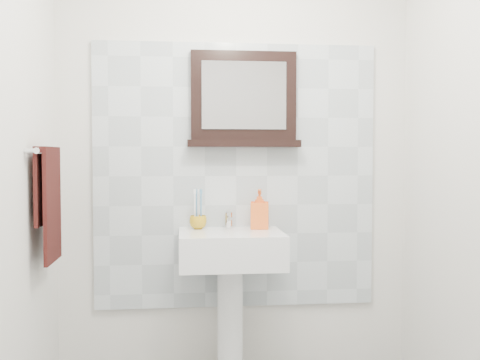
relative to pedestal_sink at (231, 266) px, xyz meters
name	(u,v)px	position (x,y,z in m)	size (l,w,h in m)	color
back_wall	(236,158)	(0.05, 0.23, 0.57)	(2.00, 0.01, 2.50)	silver
front_wall	(352,165)	(0.05, -1.97, 0.57)	(2.00, 0.01, 2.50)	silver
splashback	(236,176)	(0.05, 0.21, 0.47)	(1.60, 0.02, 1.50)	silver
pedestal_sink	(231,266)	(0.00, 0.00, 0.00)	(0.55, 0.44, 0.96)	white
toothbrush_cup	(198,222)	(-0.17, 0.12, 0.22)	(0.09, 0.09, 0.07)	#BF9216
toothbrushes	(197,207)	(-0.17, 0.13, 0.31)	(0.05, 0.04, 0.21)	white
soap_dispenser	(260,209)	(0.17, 0.10, 0.29)	(0.10, 0.10, 0.22)	#EE3B1C
framed_mirror	(244,102)	(0.09, 0.19, 0.89)	(0.63, 0.11, 0.54)	black
towel_bar	(46,151)	(-0.90, -0.22, 0.61)	(0.07, 0.40, 0.03)	silver
hand_towel	(49,195)	(-0.89, -0.22, 0.40)	(0.06, 0.30, 0.55)	black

